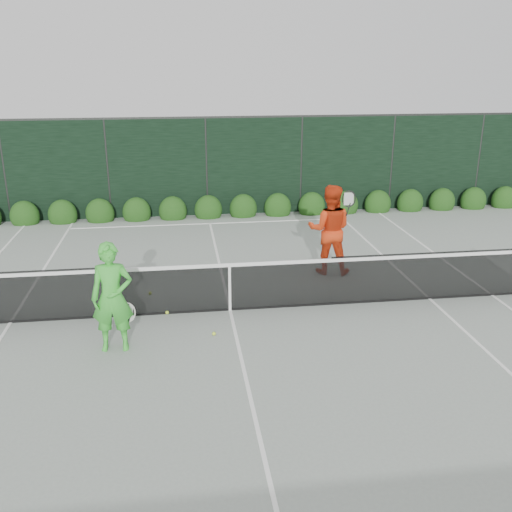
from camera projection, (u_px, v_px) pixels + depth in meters
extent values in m
plane|color=gray|center=(230.00, 310.00, 11.16)|extent=(80.00, 80.00, 0.00)
cube|color=black|center=(2.00, 298.00, 10.45)|extent=(4.40, 0.01, 1.02)
cube|color=black|center=(230.00, 288.00, 11.00)|extent=(4.00, 0.01, 0.96)
cube|color=black|center=(436.00, 276.00, 11.54)|extent=(4.40, 0.01, 1.02)
cube|color=white|center=(229.00, 265.00, 10.85)|extent=(12.80, 0.03, 0.07)
cube|color=black|center=(230.00, 309.00, 11.15)|extent=(12.80, 0.02, 0.04)
cube|color=white|center=(230.00, 289.00, 11.01)|extent=(0.05, 0.03, 0.91)
imported|color=green|center=(112.00, 297.00, 9.38)|extent=(0.69, 0.45, 1.87)
torus|color=silver|center=(127.00, 313.00, 9.61)|extent=(0.30, 0.06, 0.30)
cylinder|color=black|center=(128.00, 326.00, 9.69)|extent=(0.10, 0.03, 0.30)
imported|color=red|center=(330.00, 230.00, 12.88)|extent=(1.16, 1.01, 2.05)
torus|color=black|center=(349.00, 199.00, 12.49)|extent=(0.30, 0.07, 0.30)
cylinder|color=black|center=(348.00, 209.00, 12.57)|extent=(0.10, 0.03, 0.30)
cube|color=white|center=(492.00, 295.00, 11.87)|extent=(0.06, 23.77, 0.01)
cube|color=white|center=(10.00, 323.00, 10.62)|extent=(0.06, 23.77, 0.01)
cube|color=white|center=(430.00, 299.00, 11.69)|extent=(0.06, 23.77, 0.01)
cube|color=white|center=(201.00, 186.00, 22.30)|extent=(11.03, 0.06, 0.01)
cube|color=white|center=(210.00, 223.00, 17.16)|extent=(8.23, 0.06, 0.01)
cube|color=white|center=(230.00, 310.00, 11.16)|extent=(0.06, 12.80, 0.01)
cube|color=black|center=(207.00, 168.00, 17.71)|extent=(32.00, 0.06, 3.00)
cube|color=#262826|center=(205.00, 117.00, 17.21)|extent=(32.00, 0.06, 0.06)
cylinder|color=#262826|center=(5.00, 173.00, 16.93)|extent=(0.08, 0.08, 3.00)
cylinder|color=#262826|center=(108.00, 170.00, 17.32)|extent=(0.08, 0.08, 3.00)
cylinder|color=#262826|center=(207.00, 168.00, 17.71)|extent=(0.08, 0.08, 3.00)
cylinder|color=#262826|center=(301.00, 165.00, 18.10)|extent=(0.08, 0.08, 3.00)
cylinder|color=#262826|center=(392.00, 163.00, 18.49)|extent=(0.08, 0.08, 3.00)
cylinder|color=#262826|center=(478.00, 161.00, 18.88)|extent=(0.08, 0.08, 3.00)
ellipsoid|color=#0F370F|center=(25.00, 216.00, 17.07)|extent=(0.86, 0.65, 0.94)
ellipsoid|color=#0F370F|center=(63.00, 215.00, 17.22)|extent=(0.86, 0.65, 0.94)
ellipsoid|color=#0F370F|center=(100.00, 214.00, 17.36)|extent=(0.86, 0.65, 0.94)
ellipsoid|color=#0F370F|center=(137.00, 212.00, 17.50)|extent=(0.86, 0.65, 0.94)
ellipsoid|color=#0F370F|center=(173.00, 211.00, 17.64)|extent=(0.86, 0.65, 0.94)
ellipsoid|color=#0F370F|center=(208.00, 210.00, 17.79)|extent=(0.86, 0.65, 0.94)
ellipsoid|color=#0F370F|center=(243.00, 209.00, 17.93)|extent=(0.86, 0.65, 0.94)
ellipsoid|color=#0F370F|center=(278.00, 208.00, 18.07)|extent=(0.86, 0.65, 0.94)
ellipsoid|color=#0F370F|center=(312.00, 206.00, 18.22)|extent=(0.86, 0.65, 0.94)
ellipsoid|color=#0F370F|center=(345.00, 205.00, 18.36)|extent=(0.86, 0.65, 0.94)
ellipsoid|color=#0F370F|center=(378.00, 204.00, 18.50)|extent=(0.86, 0.65, 0.94)
ellipsoid|color=#0F370F|center=(410.00, 203.00, 18.64)|extent=(0.86, 0.65, 0.94)
ellipsoid|color=#0F370F|center=(442.00, 202.00, 18.79)|extent=(0.86, 0.65, 0.94)
ellipsoid|color=#0F370F|center=(473.00, 201.00, 18.93)|extent=(0.86, 0.65, 0.94)
ellipsoid|color=#0F370F|center=(504.00, 200.00, 19.07)|extent=(0.86, 0.65, 0.94)
sphere|color=#D3F235|center=(150.00, 293.00, 11.91)|extent=(0.07, 0.07, 0.07)
sphere|color=#D3F235|center=(214.00, 334.00, 10.13)|extent=(0.07, 0.07, 0.07)
sphere|color=#D3F235|center=(167.00, 312.00, 10.99)|extent=(0.07, 0.07, 0.07)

